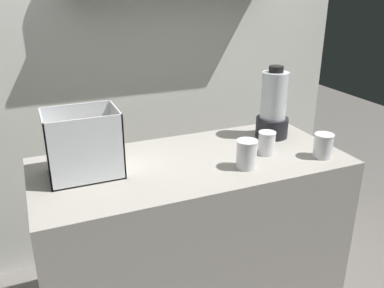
# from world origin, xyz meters

# --- Properties ---
(counter) EXTENTS (1.40, 0.64, 0.90)m
(counter) POSITION_xyz_m (0.00, 0.00, 0.45)
(counter) COLOR #9E998E
(counter) RESTS_ON ground_plane
(back_wall_unit) EXTENTS (2.60, 0.24, 2.50)m
(back_wall_unit) POSITION_xyz_m (0.00, 0.77, 1.26)
(back_wall_unit) COLOR silver
(back_wall_unit) RESTS_ON ground_plane
(carrot_display_bin) EXTENTS (0.29, 0.22, 0.28)m
(carrot_display_bin) POSITION_xyz_m (-0.47, 0.04, 0.99)
(carrot_display_bin) COLOR white
(carrot_display_bin) RESTS_ON counter
(blender_pitcher) EXTENTS (0.16, 0.16, 0.36)m
(blender_pitcher) POSITION_xyz_m (0.50, 0.13, 1.05)
(blender_pitcher) COLOR black
(blender_pitcher) RESTS_ON counter
(juice_cup_pomegranate_far_left) EXTENTS (0.09, 0.09, 0.13)m
(juice_cup_pomegranate_far_left) POSITION_xyz_m (0.19, -0.16, 0.96)
(juice_cup_pomegranate_far_left) COLOR white
(juice_cup_pomegranate_far_left) RESTS_ON counter
(juice_cup_mango_left) EXTENTS (0.08, 0.08, 0.11)m
(juice_cup_mango_left) POSITION_xyz_m (0.35, -0.06, 0.95)
(juice_cup_mango_left) COLOR white
(juice_cup_mango_left) RESTS_ON counter
(juice_cup_carrot_middle) EXTENTS (0.09, 0.09, 0.11)m
(juice_cup_carrot_middle) POSITION_xyz_m (0.56, -0.19, 0.95)
(juice_cup_carrot_middle) COLOR white
(juice_cup_carrot_middle) RESTS_ON counter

